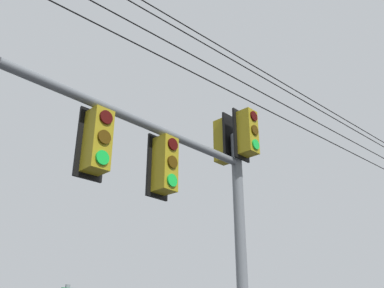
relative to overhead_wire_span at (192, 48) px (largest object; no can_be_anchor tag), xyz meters
name	(u,v)px	position (x,y,z in m)	size (l,w,h in m)	color
signal_mast_assembly	(202,186)	(0.19, -0.02, -2.82)	(4.65, 2.13, 6.17)	slate
overhead_wire_span	(192,48)	(0.00, 0.00, 0.00)	(24.83, 6.93, 1.04)	black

